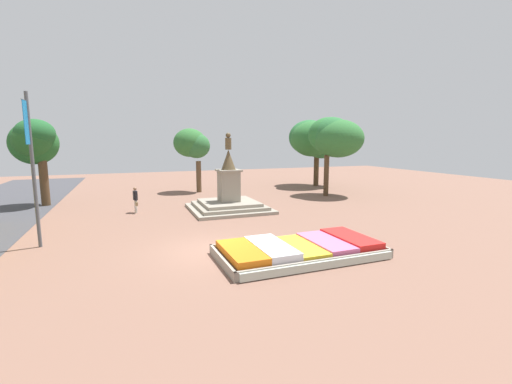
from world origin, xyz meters
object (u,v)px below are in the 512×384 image
at_px(statue_monument, 229,198).
at_px(banner_pole, 32,166).
at_px(flower_planter, 299,250).
at_px(pedestrian_with_handbag, 135,198).

bearing_deg(statue_monument, banner_pole, -153.95).
relative_size(flower_planter, pedestrian_with_handbag, 3.99).
xyz_separation_m(statue_monument, pedestrian_with_handbag, (-5.64, 1.27, 0.09)).
relative_size(flower_planter, banner_pole, 1.00).
distance_m(statue_monument, banner_pole, 11.02).
bearing_deg(pedestrian_with_handbag, flower_planter, -62.39).
bearing_deg(pedestrian_with_handbag, statue_monument, -12.68).
distance_m(flower_planter, statue_monument, 9.59).
height_order(statue_monument, banner_pole, banner_pole).
height_order(flower_planter, pedestrian_with_handbag, pedestrian_with_handbag).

